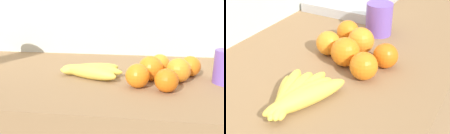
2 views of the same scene
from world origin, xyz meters
The scene contains 8 objects.
wall_back centered at (0.00, 0.35, 0.65)m, with size 2.23×0.06×1.30m, color silver.
banana_bunch centered at (-0.24, -0.02, 0.90)m, with size 0.22×0.17×0.04m.
orange_back_right centered at (0.00, 0.03, 0.92)m, with size 0.07×0.07×0.07m, color orange.
orange_back_left centered at (0.01, -0.14, 0.92)m, with size 0.07×0.07×0.07m, color orange.
orange_right centered at (-0.03, -0.04, 0.92)m, with size 0.08×0.08×0.08m, color orange.
orange_far_right centered at (0.05, -0.04, 0.92)m, with size 0.08×0.08×0.08m, color orange.
orange_center centered at (0.10, 0.02, 0.92)m, with size 0.07×0.07×0.07m, color orange.
orange_front centered at (-0.07, -0.11, 0.92)m, with size 0.07×0.07×0.07m, color orange.
Camera 1 is at (-0.05, -0.81, 1.14)m, focal length 39.67 mm.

